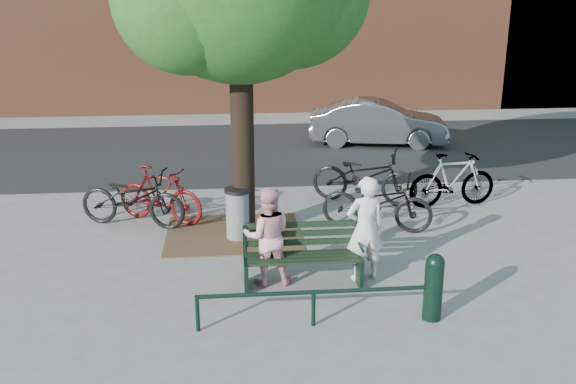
{
  "coord_description": "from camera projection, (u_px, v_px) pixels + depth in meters",
  "views": [
    {
      "loc": [
        -1.04,
        -8.64,
        4.21
      ],
      "look_at": [
        -0.12,
        1.0,
        1.15
      ],
      "focal_mm": 40.0,
      "sensor_mm": 36.0,
      "label": 1
    }
  ],
  "objects": [
    {
      "name": "park_bench",
      "position": [
        302.0,
        254.0,
        9.49
      ],
      "size": [
        1.74,
        0.54,
        0.97
      ],
      "color": "black",
      "rests_on": "ground"
    },
    {
      "name": "dirt_pit",
      "position": [
        233.0,
        234.0,
        11.56
      ],
      "size": [
        2.4,
        2.0,
        0.02
      ],
      "primitive_type": "cube",
      "color": "brown",
      "rests_on": "ground"
    },
    {
      "name": "person_left",
      "position": [
        365.0,
        229.0,
        9.54
      ],
      "size": [
        0.64,
        0.47,
        1.62
      ],
      "primitive_type": "imported",
      "rotation": [
        0.0,
        0.0,
        3.3
      ],
      "color": "silver",
      "rests_on": "ground"
    },
    {
      "name": "bicycle_a",
      "position": [
        133.0,
        198.0,
        11.82
      ],
      "size": [
        2.18,
        1.32,
        1.08
      ],
      "primitive_type": "imported",
      "rotation": [
        0.0,
        0.0,
        1.25
      ],
      "color": "black",
      "rests_on": "ground"
    },
    {
      "name": "bicycle_e",
      "position": [
        377.0,
        202.0,
        11.64
      ],
      "size": [
        2.12,
        1.34,
        1.05
      ],
      "primitive_type": "imported",
      "rotation": [
        0.0,
        0.0,
        1.22
      ],
      "color": "black",
      "rests_on": "ground"
    },
    {
      "name": "bicycle_d",
      "position": [
        453.0,
        180.0,
        12.9
      ],
      "size": [
        1.9,
        0.75,
        1.11
      ],
      "primitive_type": "imported",
      "rotation": [
        0.0,
        0.0,
        1.7
      ],
      "color": "gray",
      "rests_on": "ground"
    },
    {
      "name": "person_right",
      "position": [
        268.0,
        236.0,
        9.43
      ],
      "size": [
        0.73,
        0.57,
        1.49
      ],
      "primitive_type": "imported",
      "rotation": [
        0.0,
        0.0,
        3.13
      ],
      "color": "pink",
      "rests_on": "ground"
    },
    {
      "name": "parked_car",
      "position": [
        378.0,
        123.0,
        18.06
      ],
      "size": [
        4.03,
        2.04,
        1.27
      ],
      "primitive_type": "imported",
      "rotation": [
        0.0,
        0.0,
        1.38
      ],
      "color": "slate",
      "rests_on": "ground"
    },
    {
      "name": "litter_bin",
      "position": [
        238.0,
        213.0,
        11.24
      ],
      "size": [
        0.45,
        0.45,
        0.92
      ],
      "color": "gray",
      "rests_on": "ground"
    },
    {
      "name": "ground",
      "position": [
        303.0,
        285.0,
        9.56
      ],
      "size": [
        90.0,
        90.0,
        0.0
      ],
      "primitive_type": "plane",
      "color": "gray",
      "rests_on": "ground"
    },
    {
      "name": "bollard",
      "position": [
        434.0,
        285.0,
        8.44
      ],
      "size": [
        0.25,
        0.25,
        0.93
      ],
      "color": "black",
      "rests_on": "ground"
    },
    {
      "name": "bicycle_c",
      "position": [
        365.0,
        176.0,
        13.11
      ],
      "size": [
        2.3,
        1.55,
        1.14
      ],
      "primitive_type": "imported",
      "rotation": [
        0.0,
        0.0,
        1.17
      ],
      "color": "black",
      "rests_on": "ground"
    },
    {
      "name": "road",
      "position": [
        267.0,
        150.0,
        17.63
      ],
      "size": [
        40.0,
        7.0,
        0.01
      ],
      "primitive_type": "cube",
      "color": "black",
      "rests_on": "ground"
    },
    {
      "name": "guard_railing",
      "position": [
        314.0,
        297.0,
        8.3
      ],
      "size": [
        3.06,
        0.06,
        0.51
      ],
      "color": "black",
      "rests_on": "ground"
    },
    {
      "name": "bicycle_b",
      "position": [
        160.0,
        194.0,
        12.02
      ],
      "size": [
        1.84,
        1.31,
        1.09
      ],
      "primitive_type": "imported",
      "rotation": [
        0.0,
        0.0,
        1.07
      ],
      "color": "#500B0C",
      "rests_on": "ground"
    }
  ]
}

